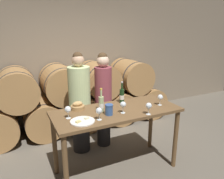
{
  "coord_description": "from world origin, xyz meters",
  "views": [
    {
      "loc": [
        -1.26,
        -2.46,
        2.03
      ],
      "look_at": [
        0.0,
        0.15,
        1.18
      ],
      "focal_mm": 35.0,
      "sensor_mm": 36.0,
      "label": 1
    }
  ],
  "objects": [
    {
      "name": "blue_crock",
      "position": [
        -0.17,
        -0.11,
        1.01
      ],
      "size": [
        0.11,
        0.11,
        0.14
      ],
      "color": "#335693",
      "rests_on": "tasting_table"
    },
    {
      "name": "wine_bottle_white",
      "position": [
        -0.21,
        0.04,
        1.04
      ],
      "size": [
        0.07,
        0.07,
        0.32
      ],
      "color": "#ADBC7F",
      "rests_on": "tasting_table"
    },
    {
      "name": "bread_basket",
      "position": [
        -0.47,
        0.26,
        0.97
      ],
      "size": [
        0.19,
        0.19,
        0.11
      ],
      "color": "#A87F4C",
      "rests_on": "tasting_table"
    },
    {
      "name": "person_left",
      "position": [
        -0.29,
        0.74,
        0.84
      ],
      "size": [
        0.35,
        0.35,
        1.65
      ],
      "color": "#232326",
      "rests_on": "ground_plane"
    },
    {
      "name": "wine_bottle_red",
      "position": [
        0.2,
        0.23,
        1.04
      ],
      "size": [
        0.07,
        0.07,
        0.32
      ],
      "color": "#193819",
      "rests_on": "tasting_table"
    },
    {
      "name": "cheese_plate",
      "position": [
        -0.54,
        -0.16,
        0.94
      ],
      "size": [
        0.29,
        0.29,
        0.04
      ],
      "color": "white",
      "rests_on": "tasting_table"
    },
    {
      "name": "ground_plane",
      "position": [
        0.0,
        0.0,
        0.0
      ],
      "size": [
        10.0,
        10.0,
        0.0
      ],
      "primitive_type": "plane",
      "color": "#665E51"
    },
    {
      "name": "tasting_table",
      "position": [
        0.0,
        0.0,
        0.81
      ],
      "size": [
        1.73,
        0.73,
        0.93
      ],
      "color": "brown",
      "rests_on": "ground_plane"
    },
    {
      "name": "wine_glass_left",
      "position": [
        -0.34,
        -0.2,
        1.05
      ],
      "size": [
        0.08,
        0.08,
        0.16
      ],
      "color": "white",
      "rests_on": "tasting_table"
    },
    {
      "name": "wine_glass_right",
      "position": [
        0.3,
        -0.32,
        1.05
      ],
      "size": [
        0.08,
        0.08,
        0.16
      ],
      "color": "white",
      "rests_on": "tasting_table"
    },
    {
      "name": "wine_glass_center",
      "position": [
        0.02,
        -0.13,
        1.05
      ],
      "size": [
        0.08,
        0.08,
        0.16
      ],
      "color": "white",
      "rests_on": "tasting_table"
    },
    {
      "name": "barrel_stack",
      "position": [
        0.0,
        1.6,
        0.62
      ],
      "size": [
        3.81,
        0.87,
        1.33
      ],
      "color": "#A87A47",
      "rests_on": "ground_plane"
    },
    {
      "name": "person_right",
      "position": [
        0.12,
        0.74,
        0.85
      ],
      "size": [
        0.28,
        0.28,
        1.63
      ],
      "color": "#232326",
      "rests_on": "ground_plane"
    },
    {
      "name": "wine_glass_far_left",
      "position": [
        -0.66,
        0.01,
        1.05
      ],
      "size": [
        0.08,
        0.08,
        0.16
      ],
      "color": "white",
      "rests_on": "tasting_table"
    },
    {
      "name": "stone_wall_back",
      "position": [
        0.0,
        2.15,
        1.6
      ],
      "size": [
        10.0,
        0.12,
        3.2
      ],
      "color": "gray",
      "rests_on": "ground_plane"
    },
    {
      "name": "wine_glass_far_right",
      "position": [
        0.64,
        -0.1,
        1.05
      ],
      "size": [
        0.08,
        0.08,
        0.16
      ],
      "color": "white",
      "rests_on": "tasting_table"
    }
  ]
}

